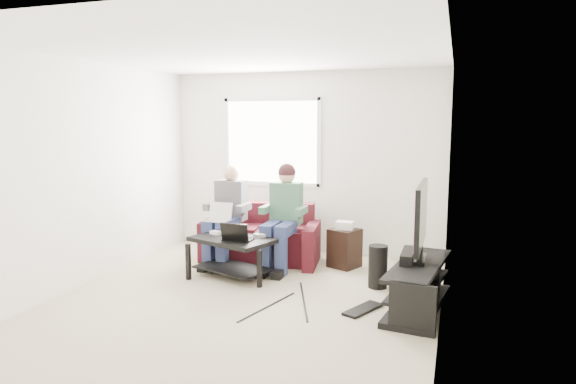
{
  "coord_description": "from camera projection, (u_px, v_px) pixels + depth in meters",
  "views": [
    {
      "loc": [
        2.09,
        -4.86,
        1.91
      ],
      "look_at": [
        0.29,
        0.6,
        1.11
      ],
      "focal_mm": 32.0,
      "sensor_mm": 36.0,
      "label": 1
    }
  ],
  "objects": [
    {
      "name": "person_left",
      "position": [
        226.0,
        211.0,
        6.9
      ],
      "size": [
        0.4,
        0.71,
        1.31
      ],
      "color": "navy",
      "rests_on": "sofa"
    },
    {
      "name": "controller_a",
      "position": [
        216.0,
        233.0,
        6.45
      ],
      "size": [
        0.16,
        0.14,
        0.04
      ],
      "primitive_type": "cube",
      "rotation": [
        0.0,
        0.0,
        -0.4
      ],
      "color": "silver",
      "rests_on": "coffee_table"
    },
    {
      "name": "controller_b",
      "position": [
        231.0,
        233.0,
        6.46
      ],
      "size": [
        0.15,
        0.11,
        0.04
      ],
      "primitive_type": "cube",
      "rotation": [
        0.0,
        0.0,
        -0.19
      ],
      "color": "black",
      "rests_on": "coffee_table"
    },
    {
      "name": "console_black",
      "position": [
        418.0,
        283.0,
        5.19
      ],
      "size": [
        0.38,
        0.3,
        0.07
      ],
      "primitive_type": "cube",
      "color": "black",
      "rests_on": "tv_stand"
    },
    {
      "name": "tv",
      "position": [
        421.0,
        217.0,
        5.24
      ],
      "size": [
        0.12,
        1.1,
        0.81
      ],
      "color": "black",
      "rests_on": "tv_stand"
    },
    {
      "name": "console_white",
      "position": [
        415.0,
        294.0,
        4.86
      ],
      "size": [
        0.3,
        0.22,
        0.06
      ],
      "primitive_type": "cube",
      "color": "silver",
      "rests_on": "tv_stand"
    },
    {
      "name": "window",
      "position": [
        272.0,
        142.0,
        7.51
      ],
      "size": [
        1.48,
        0.04,
        1.28
      ],
      "color": "white",
      "rests_on": "wall_back"
    },
    {
      "name": "person_right",
      "position": [
        283.0,
        209.0,
        6.66
      ],
      "size": [
        0.4,
        0.71,
        1.35
      ],
      "color": "navy",
      "rests_on": "sofa"
    },
    {
      "name": "laptop_black",
      "position": [
        238.0,
        230.0,
        6.13
      ],
      "size": [
        0.4,
        0.35,
        0.24
      ],
      "primitive_type": null,
      "rotation": [
        0.0,
        0.0,
        -0.37
      ],
      "color": "black",
      "rests_on": "coffee_table"
    },
    {
      "name": "floor",
      "position": [
        245.0,
        301.0,
        5.48
      ],
      "size": [
        4.5,
        4.5,
        0.0
      ],
      "primitive_type": "plane",
      "color": "tan",
      "rests_on": "ground"
    },
    {
      "name": "ceiling",
      "position": [
        242.0,
        51.0,
        5.12
      ],
      "size": [
        4.5,
        4.5,
        0.0
      ],
      "primitive_type": "plane",
      "rotation": [
        3.14,
        0.0,
        0.0
      ],
      "color": "white",
      "rests_on": "wall_back"
    },
    {
      "name": "laptop_silver",
      "position": [
        218.0,
        216.0,
        6.65
      ],
      "size": [
        0.35,
        0.27,
        0.24
      ],
      "primitive_type": null,
      "rotation": [
        0.0,
        0.0,
        0.16
      ],
      "color": "silver",
      "rests_on": "person_left"
    },
    {
      "name": "coffee_table",
      "position": [
        232.0,
        248.0,
        6.28
      ],
      "size": [
        1.12,
        0.88,
        0.49
      ],
      "color": "black",
      "rests_on": "floor"
    },
    {
      "name": "wall_front",
      "position": [
        100.0,
        220.0,
        3.19
      ],
      "size": [
        4.5,
        0.0,
        4.5
      ],
      "primitive_type": "plane",
      "rotation": [
        -1.57,
        0.0,
        0.0
      ],
      "color": "silver",
      "rests_on": "floor"
    },
    {
      "name": "end_table",
      "position": [
        345.0,
        247.0,
        6.72
      ],
      "size": [
        0.34,
        0.34,
        0.61
      ],
      "color": "black",
      "rests_on": "floor"
    },
    {
      "name": "subwoofer",
      "position": [
        378.0,
        267.0,
        5.89
      ],
      "size": [
        0.22,
        0.22,
        0.5
      ],
      "primitive_type": "cylinder",
      "color": "black",
      "rests_on": "floor"
    },
    {
      "name": "wall_right",
      "position": [
        445.0,
        188.0,
        4.68
      ],
      "size": [
        0.0,
        4.5,
        4.5
      ],
      "primitive_type": "plane",
      "rotation": [
        1.57,
        0.0,
        -1.57
      ],
      "color": "silver",
      "rests_on": "floor"
    },
    {
      "name": "soundbar",
      "position": [
        408.0,
        255.0,
        5.33
      ],
      "size": [
        0.12,
        0.5,
        0.1
      ],
      "primitive_type": "cube",
      "color": "black",
      "rests_on": "tv_stand"
    },
    {
      "name": "controller_c",
      "position": [
        260.0,
        235.0,
        6.3
      ],
      "size": [
        0.17,
        0.14,
        0.04
      ],
      "primitive_type": "cube",
      "rotation": [
        0.0,
        0.0,
        -0.45
      ],
      "color": "gray",
      "rests_on": "coffee_table"
    },
    {
      "name": "console_grey",
      "position": [
        420.0,
        272.0,
        5.52
      ],
      "size": [
        0.34,
        0.26,
        0.08
      ],
      "primitive_type": "cube",
      "color": "gray",
      "rests_on": "tv_stand"
    },
    {
      "name": "drink_cup",
      "position": [
        418.0,
        243.0,
        5.81
      ],
      "size": [
        0.08,
        0.08,
        0.12
      ],
      "primitive_type": "cylinder",
      "color": "olive",
      "rests_on": "tv_stand"
    },
    {
      "name": "wall_left",
      "position": [
        84.0,
        174.0,
        5.92
      ],
      "size": [
        0.0,
        4.5,
        4.5
      ],
      "primitive_type": "plane",
      "rotation": [
        1.57,
        0.0,
        1.57
      ],
      "color": "silver",
      "rests_on": "floor"
    },
    {
      "name": "keyboard_floor",
      "position": [
        363.0,
        309.0,
        5.2
      ],
      "size": [
        0.36,
        0.53,
        0.03
      ],
      "primitive_type": "cube",
      "rotation": [
        0.0,
        0.0,
        -0.43
      ],
      "color": "black",
      "rests_on": "floor"
    },
    {
      "name": "sofa",
      "position": [
        261.0,
        239.0,
        7.08
      ],
      "size": [
        1.73,
        0.94,
        0.76
      ],
      "color": "#4B1216",
      "rests_on": "floor"
    },
    {
      "name": "tv_stand",
      "position": [
        418.0,
        288.0,
        5.24
      ],
      "size": [
        0.62,
        1.47,
        0.47
      ],
      "color": "black",
      "rests_on": "floor"
    },
    {
      "name": "wall_back",
      "position": [
        305.0,
        163.0,
        7.42
      ],
      "size": [
        4.5,
        0.0,
        4.5
      ],
      "primitive_type": "plane",
      "rotation": [
        1.57,
        0.0,
        0.0
      ],
      "color": "silver",
      "rests_on": "floor"
    }
  ]
}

